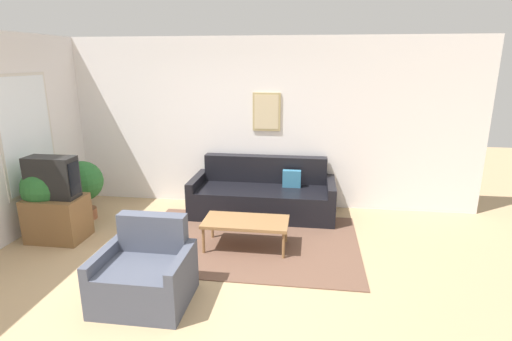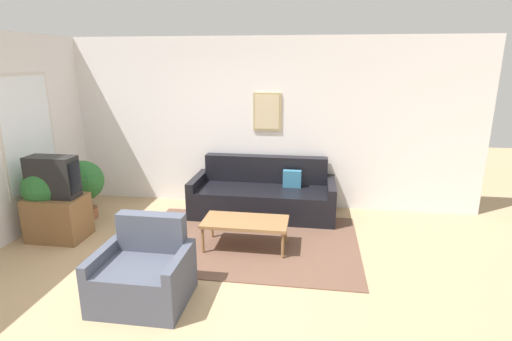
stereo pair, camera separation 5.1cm
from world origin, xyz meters
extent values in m
plane|color=tan|center=(0.00, 0.00, 0.00)|extent=(16.00, 16.00, 0.00)
cube|color=brown|center=(0.58, 1.14, 0.01)|extent=(2.92, 2.03, 0.01)
cube|color=silver|center=(0.00, 2.66, 1.35)|extent=(8.00, 0.06, 2.70)
cube|color=tan|center=(0.66, 2.62, 1.55)|extent=(0.44, 0.03, 0.60)
cube|color=#CCB78E|center=(0.66, 2.60, 1.55)|extent=(0.38, 0.01, 0.54)
cube|color=beige|center=(-2.52, 1.30, 1.36)|extent=(0.02, 1.04, 1.64)
cube|color=white|center=(-2.51, 1.30, 1.36)|extent=(0.02, 0.96, 1.56)
cube|color=black|center=(0.66, 2.14, 0.22)|extent=(1.95, 0.90, 0.44)
cube|color=black|center=(0.66, 2.49, 0.65)|extent=(1.95, 0.20, 0.42)
cube|color=black|center=(-0.38, 2.14, 0.29)|extent=(0.12, 0.90, 0.58)
cube|color=black|center=(1.70, 2.14, 0.29)|extent=(0.12, 0.90, 0.58)
cube|color=teal|center=(1.10, 2.25, 0.57)|extent=(0.28, 0.10, 0.28)
cube|color=olive|center=(0.59, 0.97, 0.36)|extent=(1.08, 0.54, 0.04)
cylinder|color=olive|center=(0.09, 0.75, 0.17)|extent=(0.04, 0.04, 0.34)
cylinder|color=olive|center=(1.09, 0.75, 0.17)|extent=(0.04, 0.04, 0.34)
cylinder|color=olive|center=(0.09, 1.20, 0.17)|extent=(0.04, 0.04, 0.34)
cylinder|color=olive|center=(1.09, 1.20, 0.17)|extent=(0.04, 0.04, 0.34)
cube|color=brown|center=(-1.95, 0.90, 0.30)|extent=(0.72, 0.52, 0.59)
cube|color=black|center=(-1.95, 0.90, 0.87)|extent=(0.63, 0.28, 0.55)
cube|color=black|center=(-1.63, 0.90, 0.87)|extent=(0.01, 0.23, 0.43)
cube|color=#474C5B|center=(-0.21, -0.34, 0.21)|extent=(0.71, 0.76, 0.42)
cube|color=#474C5B|center=(-0.21, -0.04, 0.62)|extent=(0.71, 0.16, 0.40)
cube|color=#474C5B|center=(-0.61, -0.34, 0.27)|extent=(0.09, 0.76, 0.54)
cube|color=#474C5B|center=(0.19, -0.34, 0.27)|extent=(0.09, 0.76, 0.54)
cylinder|color=slate|center=(-2.12, 0.99, 0.12)|extent=(0.23, 0.23, 0.23)
cylinder|color=#51381E|center=(-2.12, 0.99, 0.33)|extent=(0.04, 0.04, 0.19)
sphere|color=#28662D|center=(-2.12, 0.99, 0.69)|extent=(0.63, 0.63, 0.63)
cylinder|color=#935638|center=(-1.99, 1.62, 0.08)|extent=(0.32, 0.32, 0.16)
cylinder|color=#51381E|center=(-1.99, 1.62, 0.25)|extent=(0.04, 0.04, 0.18)
sphere|color=#28662D|center=(-1.99, 1.62, 0.60)|extent=(0.60, 0.60, 0.60)
camera|label=1|loc=(1.37, -3.66, 2.34)|focal=28.00mm
camera|label=2|loc=(1.42, -3.65, 2.34)|focal=28.00mm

